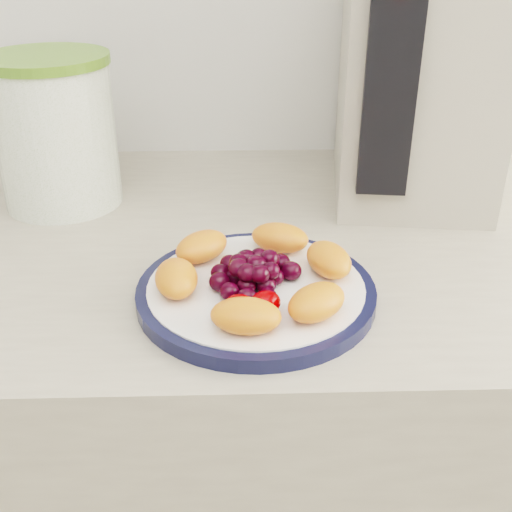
{
  "coord_description": "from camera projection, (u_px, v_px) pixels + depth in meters",
  "views": [
    {
      "loc": [
        0.03,
        0.49,
        1.25
      ],
      "look_at": [
        0.05,
        1.05,
        0.95
      ],
      "focal_mm": 45.0,
      "sensor_mm": 36.0,
      "label": 1
    }
  ],
  "objects": [
    {
      "name": "counter",
      "position": [
        222.0,
        489.0,
        1.0
      ],
      "size": [
        3.5,
        0.6,
        0.9
      ],
      "primitive_type": "cube",
      "color": "#B0A692",
      "rests_on": "floor"
    },
    {
      "name": "cabinet_face",
      "position": [
        222.0,
        502.0,
        1.02
      ],
      "size": [
        3.48,
        0.58,
        0.84
      ],
      "primitive_type": "cube",
      "color": "#9A775B",
      "rests_on": "floor"
    },
    {
      "name": "plate_rim",
      "position": [
        256.0,
        293.0,
        0.65
      ],
      "size": [
        0.24,
        0.24,
        0.01
      ],
      "primitive_type": "cylinder",
      "color": "#121634",
      "rests_on": "counter"
    },
    {
      "name": "plate_face",
      "position": [
        256.0,
        292.0,
        0.65
      ],
      "size": [
        0.22,
        0.22,
        0.02
      ],
      "primitive_type": "cylinder",
      "color": "white",
      "rests_on": "counter"
    },
    {
      "name": "canister",
      "position": [
        56.0,
        136.0,
        0.83
      ],
      "size": [
        0.18,
        0.18,
        0.18
      ],
      "primitive_type": "cylinder",
      "rotation": [
        0.0,
        0.0,
        -0.23
      ],
      "color": "#496A23",
      "rests_on": "counter"
    },
    {
      "name": "canister_lid",
      "position": [
        44.0,
        59.0,
        0.78
      ],
      "size": [
        0.19,
        0.19,
        0.01
      ],
      "primitive_type": "cylinder",
      "rotation": [
        0.0,
        0.0,
        -0.23
      ],
      "color": "#5A812E",
      "rests_on": "canister"
    },
    {
      "name": "appliance_body",
      "position": [
        418.0,
        65.0,
        0.84
      ],
      "size": [
        0.23,
        0.3,
        0.34
      ],
      "primitive_type": "cube",
      "rotation": [
        0.0,
        0.0,
        -0.12
      ],
      "color": "#ACA494",
      "rests_on": "counter"
    },
    {
      "name": "appliance_panel",
      "position": [
        390.0,
        87.0,
        0.71
      ],
      "size": [
        0.06,
        0.03,
        0.25
      ],
      "primitive_type": "cube",
      "rotation": [
        0.0,
        0.0,
        -0.12
      ],
      "color": "black",
      "rests_on": "appliance_body"
    },
    {
      "name": "fruit_plate",
      "position": [
        256.0,
        273.0,
        0.64
      ],
      "size": [
        0.21,
        0.21,
        0.03
      ],
      "color": "orange",
      "rests_on": "plate_face"
    }
  ]
}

